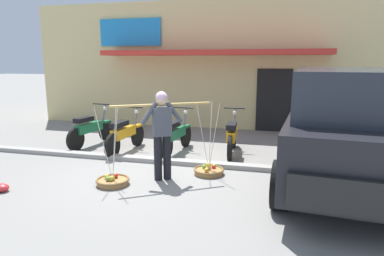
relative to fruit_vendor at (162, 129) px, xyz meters
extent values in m
plane|color=gray|center=(-0.11, 0.31, -0.98)|extent=(90.00, 90.00, 0.00)
cube|color=gray|center=(-0.11, 1.01, -0.93)|extent=(20.00, 0.24, 0.10)
cylinder|color=black|center=(-0.08, -0.05, -0.55)|extent=(0.15, 0.15, 0.86)
cylinder|color=black|center=(0.08, 0.05, -0.55)|extent=(0.15, 0.15, 0.86)
cube|color=#474C56|center=(0.00, 0.00, 0.15)|extent=(0.39, 0.35, 0.54)
sphere|color=#E0B78E|center=(0.00, 0.00, 0.56)|extent=(0.21, 0.21, 0.21)
sphere|color=#D1A8CC|center=(0.00, 0.00, 0.61)|extent=(0.22, 0.22, 0.22)
cylinder|color=#474C56|center=(-0.20, -0.13, 0.32)|extent=(0.33, 0.26, 0.43)
cylinder|color=#474C56|center=(0.20, 0.13, 0.32)|extent=(0.33, 0.26, 0.43)
cylinder|color=tan|center=(0.00, 0.00, 0.47)|extent=(1.62, 1.05, 0.04)
cylinder|color=#9E7542|center=(-0.80, -0.51, -0.93)|extent=(0.57, 0.57, 0.09)
torus|color=brown|center=(-0.80, -0.51, -0.88)|extent=(0.61, 0.61, 0.05)
sphere|color=red|center=(-0.80, -0.39, -0.85)|extent=(0.09, 0.09, 0.09)
sphere|color=#6EAA41|center=(-0.80, -0.50, -0.85)|extent=(0.08, 0.08, 0.08)
sphere|color=gold|center=(-0.79, -0.55, -0.84)|extent=(0.09, 0.09, 0.09)
sphere|color=#6BA63F|center=(-0.86, -0.58, -0.85)|extent=(0.09, 0.09, 0.09)
sphere|color=gold|center=(-0.93, -0.48, -0.84)|extent=(0.09, 0.09, 0.09)
cylinder|color=silver|center=(-0.80, -0.38, -0.21)|extent=(0.01, 0.27, 1.36)
cylinder|color=silver|center=(-0.91, -0.57, -0.21)|extent=(0.24, 0.14, 1.36)
cylinder|color=silver|center=(-0.69, -0.57, -0.21)|extent=(0.24, 0.14, 1.36)
cylinder|color=#9E7542|center=(0.80, 0.51, -0.93)|extent=(0.57, 0.57, 0.09)
torus|color=brown|center=(0.80, 0.51, -0.88)|extent=(0.61, 0.61, 0.05)
sphere|color=gold|center=(0.88, 0.64, -0.84)|extent=(0.09, 0.09, 0.09)
sphere|color=#78B947|center=(0.69, 0.57, -0.85)|extent=(0.09, 0.09, 0.09)
sphere|color=yellow|center=(0.79, 0.59, -0.85)|extent=(0.08, 0.08, 0.08)
sphere|color=gold|center=(0.79, 0.35, -0.84)|extent=(0.09, 0.09, 0.09)
sphere|color=yellow|center=(0.78, 0.53, -0.79)|extent=(0.09, 0.09, 0.09)
sphere|color=red|center=(0.91, 0.43, -0.80)|extent=(0.08, 0.08, 0.08)
cylinder|color=silver|center=(0.80, 0.64, -0.21)|extent=(0.01, 0.27, 1.36)
cylinder|color=silver|center=(0.69, 0.44, -0.21)|extent=(0.24, 0.14, 1.36)
cylinder|color=silver|center=(0.91, 0.44, -0.21)|extent=(0.24, 0.14, 1.36)
cylinder|color=black|center=(-2.63, 2.69, -0.69)|extent=(0.18, 0.59, 0.58)
cylinder|color=black|center=(-2.84, 1.46, -0.69)|extent=(0.18, 0.59, 0.58)
cube|color=#19663D|center=(-2.63, 2.69, -0.43)|extent=(0.18, 0.30, 0.06)
cube|color=#19663D|center=(-2.75, 1.98, -0.47)|extent=(0.35, 0.92, 0.24)
cube|color=black|center=(-2.78, 1.80, -0.23)|extent=(0.31, 0.59, 0.12)
cylinder|color=slate|center=(-2.65, 2.59, -0.30)|extent=(0.11, 0.30, 0.76)
cylinder|color=black|center=(-2.66, 2.51, 0.09)|extent=(0.54, 0.13, 0.04)
sphere|color=silver|center=(-2.63, 2.67, -0.05)|extent=(0.11, 0.11, 0.11)
cylinder|color=black|center=(-1.52, 2.32, -0.69)|extent=(0.13, 0.58, 0.58)
cylinder|color=black|center=(-1.62, 1.09, -0.69)|extent=(0.13, 0.58, 0.58)
cube|color=orange|center=(-1.52, 2.32, -0.43)|extent=(0.16, 0.29, 0.06)
cube|color=orange|center=(-1.57, 1.61, -0.47)|extent=(0.27, 0.91, 0.24)
cube|color=black|center=(-1.59, 1.43, -0.23)|extent=(0.27, 0.58, 0.12)
cylinder|color=slate|center=(-1.52, 2.23, -0.30)|extent=(0.08, 0.30, 0.76)
cylinder|color=black|center=(-1.53, 2.15, 0.09)|extent=(0.54, 0.08, 0.04)
sphere|color=silver|center=(-1.52, 2.30, -0.05)|extent=(0.11, 0.11, 0.11)
cylinder|color=black|center=(-0.24, 2.56, -0.69)|extent=(0.14, 0.59, 0.58)
cylinder|color=black|center=(-0.37, 1.33, -0.69)|extent=(0.14, 0.59, 0.58)
cube|color=#19663D|center=(-0.24, 2.56, -0.43)|extent=(0.17, 0.29, 0.06)
cube|color=#19663D|center=(-0.31, 1.84, -0.47)|extent=(0.29, 0.92, 0.24)
cube|color=black|center=(-0.33, 1.67, -0.23)|extent=(0.28, 0.58, 0.12)
cylinder|color=slate|center=(-0.25, 2.46, -0.30)|extent=(0.09, 0.30, 0.76)
cylinder|color=black|center=(-0.26, 2.38, 0.09)|extent=(0.54, 0.09, 0.04)
sphere|color=silver|center=(-0.24, 2.54, -0.05)|extent=(0.11, 0.11, 0.11)
cylinder|color=black|center=(1.01, 2.79, -0.69)|extent=(0.11, 0.58, 0.58)
cylinder|color=black|center=(1.07, 1.55, -0.69)|extent=(0.11, 0.58, 0.58)
cube|color=orange|center=(1.01, 2.79, -0.43)|extent=(0.15, 0.29, 0.06)
cube|color=orange|center=(1.05, 2.07, -0.47)|extent=(0.25, 0.91, 0.24)
cube|color=black|center=(1.06, 1.89, -0.23)|extent=(0.25, 0.57, 0.12)
cylinder|color=slate|center=(1.02, 2.69, -0.30)|extent=(0.08, 0.30, 0.76)
cylinder|color=black|center=(1.02, 2.61, 0.09)|extent=(0.54, 0.06, 0.04)
sphere|color=silver|center=(1.01, 2.77, -0.05)|extent=(0.11, 0.11, 0.11)
cube|color=black|center=(3.28, 0.56, -0.12)|extent=(2.35, 4.86, 0.96)
cube|color=#282D38|center=(3.29, 0.71, 0.74)|extent=(2.06, 3.81, 0.76)
cube|color=black|center=(3.04, -1.84, -0.30)|extent=(1.62, 0.26, 0.44)
cylinder|color=black|center=(2.19, -0.80, -0.60)|extent=(0.33, 0.78, 0.76)
cylinder|color=black|center=(2.47, 2.10, -0.60)|extent=(0.33, 0.78, 0.76)
cube|color=silver|center=(3.05, -1.80, -0.48)|extent=(0.44, 0.06, 0.12)
cube|color=#DBC684|center=(0.00, 7.75, 1.12)|extent=(13.00, 5.00, 4.20)
cube|color=red|center=(0.00, 4.75, 1.52)|extent=(7.15, 1.00, 0.16)
cube|color=#1E84D1|center=(-2.93, 5.20, 2.22)|extent=(2.20, 0.08, 0.90)
cube|color=black|center=(1.95, 5.23, 0.02)|extent=(1.10, 0.06, 2.00)
ellipsoid|color=red|center=(-2.53, -1.30, -0.91)|extent=(0.28, 0.22, 0.14)
camera|label=1|loc=(2.09, -5.91, 1.26)|focal=31.80mm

